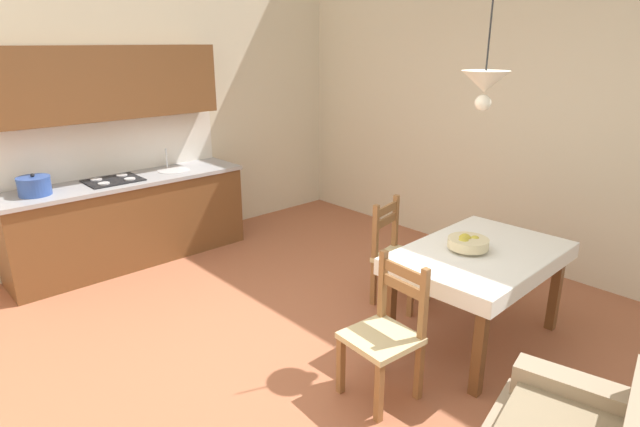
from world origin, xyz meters
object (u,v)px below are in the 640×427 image
object	(u,v)px
dining_chair_kitchen_side	(398,256)
fruit_bowl	(468,243)
kitchen_cabinetry	(123,182)
dining_chair_tv_side	(386,334)
dining_table	(479,266)
pendant_lamp	(485,83)

from	to	relation	value
dining_chair_kitchen_side	fruit_bowl	xyz separation A→B (m)	(-0.12, -0.74, 0.37)
kitchen_cabinetry	dining_chair_tv_side	world-z (taller)	kitchen_cabinetry
dining_table	dining_chair_tv_side	bearing A→B (deg)	177.91
kitchen_cabinetry	pendant_lamp	bearing A→B (deg)	-69.77
kitchen_cabinetry	dining_chair_kitchen_side	xyz separation A→B (m)	(1.37, -2.53, -0.41)
dining_chair_tv_side	fruit_bowl	world-z (taller)	dining_chair_tv_side
fruit_bowl	pendant_lamp	world-z (taller)	pendant_lamp
dining_chair_tv_side	fruit_bowl	xyz separation A→B (m)	(0.94, 0.03, 0.37)
pendant_lamp	dining_table	bearing A→B (deg)	-20.40
pendant_lamp	fruit_bowl	bearing A→B (deg)	44.87
kitchen_cabinetry	dining_chair_tv_side	distance (m)	3.34
dining_table	pendant_lamp	distance (m)	1.35
kitchen_cabinetry	dining_table	size ratio (longest dim) A/B	1.72
kitchen_cabinetry	dining_chair_kitchen_side	size ratio (longest dim) A/B	2.61
dining_table	dining_chair_tv_side	world-z (taller)	dining_chair_tv_side
kitchen_cabinetry	fruit_bowl	xyz separation A→B (m)	(1.24, -3.27, -0.04)
dining_table	dining_chair_kitchen_side	world-z (taller)	dining_chair_kitchen_side
kitchen_cabinetry	fruit_bowl	world-z (taller)	kitchen_cabinetry
dining_table	pendant_lamp	world-z (taller)	pendant_lamp
kitchen_cabinetry	dining_table	world-z (taller)	kitchen_cabinetry
kitchen_cabinetry	dining_chair_tv_side	bearing A→B (deg)	-84.82
dining_chair_tv_side	fruit_bowl	size ratio (longest dim) A/B	3.10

